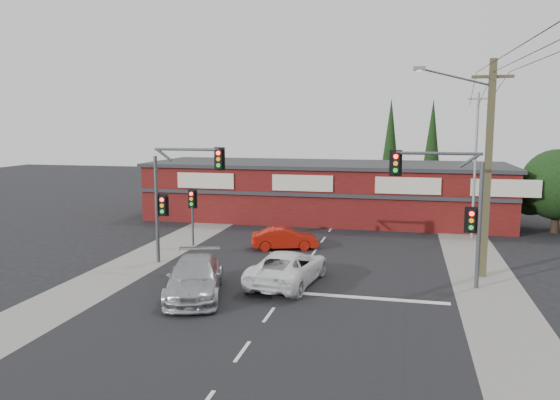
% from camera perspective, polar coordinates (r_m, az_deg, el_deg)
% --- Properties ---
extents(ground, '(120.00, 120.00, 0.00)m').
position_cam_1_polar(ground, '(24.92, 1.30, -8.62)').
color(ground, black).
rests_on(ground, ground).
extents(road_strip, '(14.00, 70.00, 0.01)m').
position_cam_1_polar(road_strip, '(29.66, 3.27, -5.90)').
color(road_strip, black).
rests_on(road_strip, ground).
extents(verge_left, '(3.00, 70.00, 0.02)m').
position_cam_1_polar(verge_left, '(32.15, -11.89, -4.96)').
color(verge_left, gray).
rests_on(verge_left, ground).
extents(verge_right, '(3.00, 70.00, 0.02)m').
position_cam_1_polar(verge_right, '(29.49, 19.88, -6.45)').
color(verge_right, gray).
rests_on(verge_right, ground).
extents(stop_line, '(6.50, 0.35, 0.01)m').
position_cam_1_polar(stop_line, '(23.05, 9.21, -10.08)').
color(stop_line, silver).
rests_on(stop_line, ground).
extents(white_suv, '(3.15, 5.67, 1.50)m').
position_cam_1_polar(white_suv, '(24.57, 0.84, -7.04)').
color(white_suv, white).
rests_on(white_suv, ground).
extents(silver_suv, '(3.62, 5.78, 1.56)m').
position_cam_1_polar(silver_suv, '(23.12, -8.90, -8.03)').
color(silver_suv, '#A8ABAE').
rests_on(silver_suv, ground).
extents(red_sedan, '(3.98, 2.41, 1.24)m').
position_cam_1_polar(red_sedan, '(31.23, 0.48, -4.02)').
color(red_sedan, '#B2170A').
rests_on(red_sedan, ground).
extents(lane_dashes, '(0.12, 46.04, 0.01)m').
position_cam_1_polar(lane_dashes, '(28.91, 3.01, -6.25)').
color(lane_dashes, silver).
rests_on(lane_dashes, ground).
extents(shop_building, '(27.30, 8.40, 4.22)m').
position_cam_1_polar(shop_building, '(41.09, 4.77, 1.00)').
color(shop_building, '#511010').
rests_on(shop_building, ground).
extents(tree_cluster, '(5.90, 5.10, 5.50)m').
position_cam_1_polar(tree_cluster, '(40.28, 27.11, 1.09)').
color(tree_cluster, '#2D2116').
rests_on(tree_cluster, ground).
extents(conifer_near, '(1.80, 1.80, 9.25)m').
position_cam_1_polar(conifer_near, '(47.43, 11.46, 5.85)').
color(conifer_near, '#2D2116').
rests_on(conifer_near, ground).
extents(conifer_far, '(1.80, 1.80, 9.25)m').
position_cam_1_polar(conifer_far, '(49.46, 15.60, 5.80)').
color(conifer_far, '#2D2116').
rests_on(conifer_far, ground).
extents(traffic_mast_left, '(3.77, 0.27, 5.97)m').
position_cam_1_polar(traffic_mast_left, '(27.95, -10.83, 1.29)').
color(traffic_mast_left, '#47494C').
rests_on(traffic_mast_left, ground).
extents(traffic_mast_right, '(3.96, 0.27, 5.97)m').
position_cam_1_polar(traffic_mast_right, '(24.68, 17.62, 0.22)').
color(traffic_mast_right, '#47494C').
rests_on(traffic_mast_right, ground).
extents(pedestal_signal, '(0.55, 0.27, 3.38)m').
position_cam_1_polar(pedestal_signal, '(32.10, -9.15, -0.55)').
color(pedestal_signal, '#47494C').
rests_on(pedestal_signal, ground).
extents(utility_pole, '(4.38, 0.59, 10.00)m').
position_cam_1_polar(utility_pole, '(26.66, 20.65, 3.77)').
color(utility_pole, brown).
rests_on(utility_pole, ground).
extents(steel_pole, '(1.20, 0.16, 9.00)m').
position_cam_1_polar(steel_pole, '(35.71, 19.73, 3.64)').
color(steel_pole, gray).
rests_on(steel_pole, ground).
extents(power_lines, '(2.01, 29.00, 1.22)m').
position_cam_1_polar(power_lines, '(21.31, 23.39, 12.52)').
color(power_lines, black).
rests_on(power_lines, ground).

